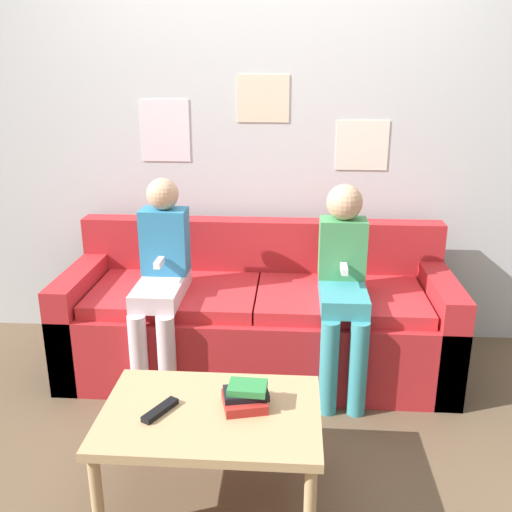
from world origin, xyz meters
TOP-DOWN VIEW (x-y plane):
  - ground_plane at (0.00, 0.00)m, footprint 10.00×10.00m
  - wall_back at (-0.00, 0.98)m, footprint 8.00×0.06m
  - couch at (0.00, 0.50)m, footprint 2.09×0.77m
  - coffee_table at (-0.11, -0.55)m, footprint 0.83×0.57m
  - person_left at (-0.49, 0.31)m, footprint 0.24×0.54m
  - person_right at (0.44, 0.31)m, footprint 0.24×0.54m
  - tv_remote at (-0.30, -0.58)m, footprint 0.12×0.17m
  - book_stack at (0.02, -0.51)m, footprint 0.20×0.19m

SIDE VIEW (x-z plane):
  - ground_plane at x=0.00m, z-range 0.00..0.00m
  - couch at x=0.00m, z-range -0.11..0.67m
  - coffee_table at x=-0.11m, z-range 0.15..0.53m
  - tv_remote at x=-0.30m, z-range 0.38..0.41m
  - book_stack at x=0.02m, z-range 0.38..0.47m
  - person_left at x=-0.49m, z-range 0.07..1.15m
  - person_right at x=0.44m, z-range 0.08..1.15m
  - wall_back at x=0.00m, z-range 0.00..2.60m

